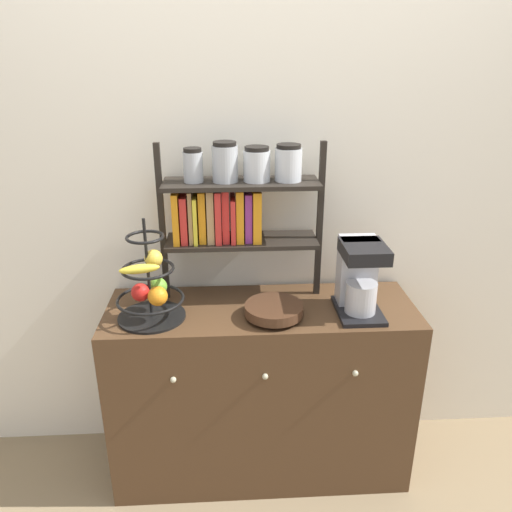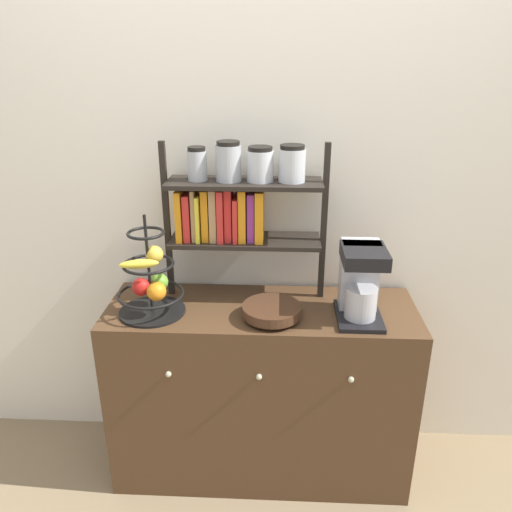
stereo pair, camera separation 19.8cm
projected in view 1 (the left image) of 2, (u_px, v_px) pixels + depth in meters
The scene contains 7 objects.
ground_plane at pixel (264, 499), 2.18m from camera, with size 12.00×12.00×0.00m, color #847051.
wall_back at pixel (258, 181), 2.14m from camera, with size 7.00×0.05×2.60m, color silver.
sideboard at pixel (261, 390), 2.22m from camera, with size 1.29×0.46×0.83m.
coffee_maker at pixel (359, 276), 2.00m from camera, with size 0.18×0.25×0.30m.
fruit_stand at pixel (150, 288), 1.94m from camera, with size 0.27×0.27×0.42m.
wooden_bowl at pixel (274, 310), 1.98m from camera, with size 0.23×0.23×0.06m.
shelf_hutch at pixel (232, 201), 2.02m from camera, with size 0.67×0.20×0.66m.
Camera 1 is at (-0.13, -1.61, 1.80)m, focal length 35.00 mm.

